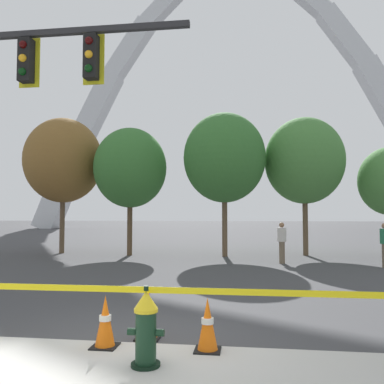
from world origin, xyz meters
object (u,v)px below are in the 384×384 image
monument_arch (234,105)px  pedestrian_walking_left (282,242)px  traffic_cone_by_hydrant (105,322)px  fire_hydrant (146,328)px  traffic_cone_curb_edge (208,325)px  traffic_cone_mid_sidewalk (148,315)px

monument_arch → pedestrian_walking_left: 40.96m
traffic_cone_by_hydrant → fire_hydrant: bearing=-39.7°
traffic_cone_curb_edge → traffic_cone_mid_sidewalk: bearing=154.7°
traffic_cone_mid_sidewalk → monument_arch: monument_arch is taller
traffic_cone_mid_sidewalk → monument_arch: bearing=90.1°
traffic_cone_mid_sidewalk → traffic_cone_curb_edge: same height
pedestrian_walking_left → monument_arch: bearing=94.4°
monument_arch → pedestrian_walking_left: monument_arch is taller
traffic_cone_by_hydrant → pedestrian_walking_left: 10.97m
fire_hydrant → traffic_cone_curb_edge: 0.97m
fire_hydrant → pedestrian_walking_left: (2.61, 11.05, 0.35)m
traffic_cone_curb_edge → pedestrian_walking_left: bearing=79.6°
traffic_cone_by_hydrant → monument_arch: monument_arch is taller
traffic_cone_by_hydrant → traffic_cone_curb_edge: bearing=1.4°
traffic_cone_curb_edge → pedestrian_walking_left: size_ratio=0.46×
fire_hydrant → monument_arch: bearing=90.4°
pedestrian_walking_left → traffic_cone_mid_sidewalk: bearing=-106.1°
traffic_cone_mid_sidewalk → pedestrian_walking_left: pedestrian_walking_left is taller
traffic_cone_by_hydrant → traffic_cone_mid_sidewalk: size_ratio=1.00×
fire_hydrant → traffic_cone_curb_edge: (0.70, 0.66, -0.11)m
fire_hydrant → traffic_cone_by_hydrant: (-0.75, 0.62, -0.11)m
fire_hydrant → traffic_cone_by_hydrant: 0.98m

